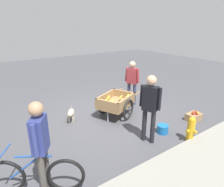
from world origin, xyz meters
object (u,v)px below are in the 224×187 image
object	(u,v)px
vendor_person	(132,79)
cyclist_person	(40,141)
bicycle	(36,175)
fire_hydrant	(191,130)
bystander_person	(150,103)
dog	(71,113)
plastic_bucket	(163,129)
apple_crate	(194,117)
fruit_cart	(116,103)

from	to	relation	value
vendor_person	cyclist_person	world-z (taller)	cyclist_person
bicycle	fire_hydrant	size ratio (longest dim) A/B	2.13
cyclist_person	bystander_person	distance (m)	2.56
bicycle	dog	bearing A→B (deg)	-126.52
vendor_person	plastic_bucket	size ratio (longest dim) A/B	5.34
dog	bystander_person	size ratio (longest dim) A/B	0.36
cyclist_person	apple_crate	bearing A→B (deg)	-178.29
cyclist_person	apple_crate	world-z (taller)	cyclist_person
bystander_person	apple_crate	bearing A→B (deg)	-179.82
fruit_cart	plastic_bucket	world-z (taller)	fruit_cart
fruit_cart	plastic_bucket	xyz separation A→B (m)	(-0.42, 1.55, -0.32)
vendor_person	dog	xyz separation A→B (m)	(2.35, 0.01, -0.66)
bicycle	fire_hydrant	bearing A→B (deg)	170.88
fruit_cart	apple_crate	size ratio (longest dim) A/B	4.13
vendor_person	fire_hydrant	world-z (taller)	vendor_person
fruit_cart	apple_crate	bearing A→B (deg)	137.48
cyclist_person	apple_crate	xyz separation A→B (m)	(-4.48, -0.13, -0.90)
bicycle	fire_hydrant	world-z (taller)	bicycle
vendor_person	cyclist_person	size ratio (longest dim) A/B	0.92
cyclist_person	dog	size ratio (longest dim) A/B	2.80
fruit_cart	cyclist_person	xyz separation A→B (m)	(2.74, 1.73, 0.59)
apple_crate	fire_hydrant	bearing A→B (deg)	29.55
bystander_person	bicycle	bearing A→B (deg)	0.97
bicycle	apple_crate	xyz separation A→B (m)	(-4.61, -0.05, -0.23)
cyclist_person	plastic_bucket	xyz separation A→B (m)	(-3.16, -0.18, -0.91)
vendor_person	fruit_cart	bearing A→B (deg)	24.68
apple_crate	bystander_person	size ratio (longest dim) A/B	0.26
vendor_person	bystander_person	distance (m)	2.42
fruit_cart	bystander_person	size ratio (longest dim) A/B	1.08
fire_hydrant	plastic_bucket	size ratio (longest dim) A/B	2.30
dog	plastic_bucket	bearing A→B (deg)	130.45
cyclist_person	plastic_bucket	world-z (taller)	cyclist_person
dog	plastic_bucket	world-z (taller)	dog
fruit_cart	bicycle	distance (m)	3.31
dog	cyclist_person	bearing A→B (deg)	56.79
fruit_cart	vendor_person	bearing A→B (deg)	-155.32
vendor_person	fire_hydrant	distance (m)	2.78
fruit_cart	cyclist_person	size ratio (longest dim) A/B	1.07
dog	apple_crate	xyz separation A→B (m)	(-3.04, 2.06, -0.15)
bicycle	dog	world-z (taller)	bicycle
bicycle	cyclist_person	distance (m)	0.68
apple_crate	plastic_bucket	bearing A→B (deg)	-1.86
plastic_bucket	fire_hydrant	bearing A→B (deg)	109.24
bicycle	plastic_bucket	size ratio (longest dim) A/B	4.90
vendor_person	fire_hydrant	xyz separation A→B (m)	(0.39, 2.69, -0.59)
cyclist_person	dog	bearing A→B (deg)	-123.21
fruit_cart	bicycle	world-z (taller)	bicycle
cyclist_person	apple_crate	distance (m)	4.57
bicycle	cyclist_person	xyz separation A→B (m)	(-0.13, 0.08, 0.67)
bicycle	bystander_person	bearing A→B (deg)	-179.03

